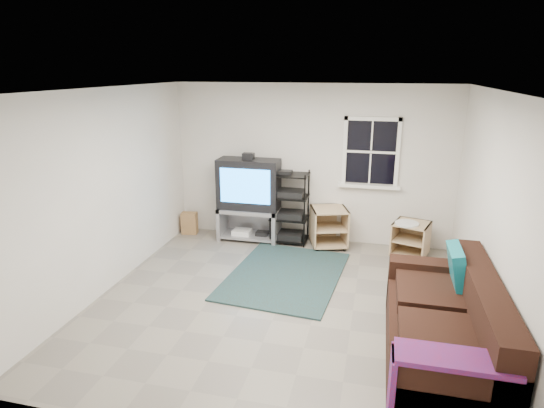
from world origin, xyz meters
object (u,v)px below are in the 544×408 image
(side_table_left, at_px, (328,225))
(side_table_right, at_px, (411,237))
(av_rack, at_px, (289,212))
(tv_unit, at_px, (249,193))
(sofa, at_px, (445,331))

(side_table_left, xyz_separation_m, side_table_right, (1.30, -0.16, -0.02))
(av_rack, xyz_separation_m, side_table_right, (1.95, -0.17, -0.20))
(tv_unit, xyz_separation_m, av_rack, (0.69, 0.04, -0.29))
(side_table_left, bearing_deg, side_table_right, -6.89)
(side_table_right, xyz_separation_m, sofa, (0.18, -2.71, 0.03))
(av_rack, height_order, sofa, av_rack)
(side_table_right, bearing_deg, sofa, -86.11)
(av_rack, distance_m, side_table_left, 0.68)
(av_rack, relative_size, side_table_left, 1.75)
(tv_unit, xyz_separation_m, side_table_left, (1.34, 0.02, -0.47))
(tv_unit, relative_size, side_table_left, 2.15)
(sofa, bearing_deg, side_table_right, 93.89)
(av_rack, distance_m, sofa, 3.59)
(tv_unit, bearing_deg, side_table_right, -2.93)
(tv_unit, xyz_separation_m, sofa, (2.82, -2.84, -0.46))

